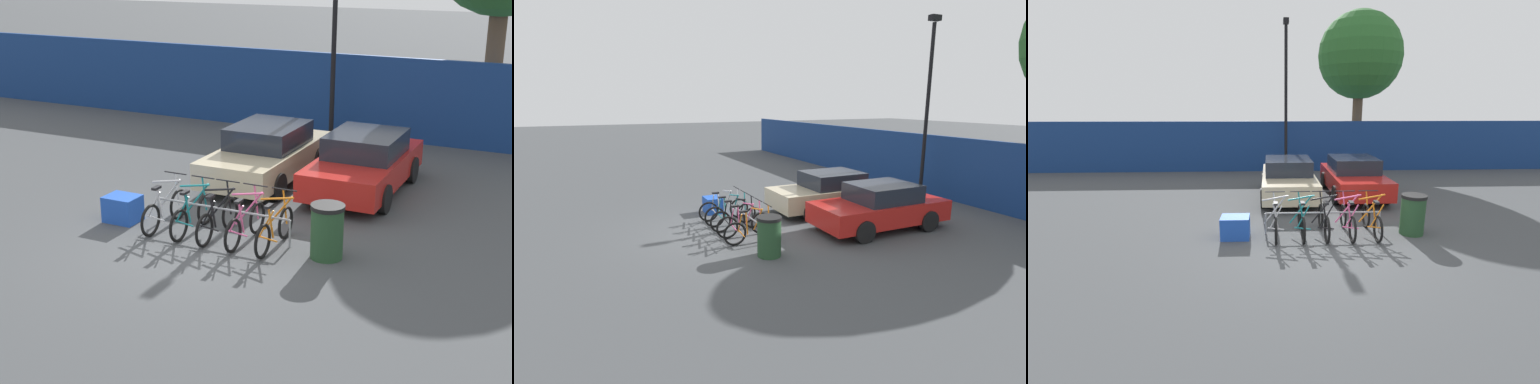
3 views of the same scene
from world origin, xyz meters
TOP-DOWN VIEW (x-y plane):
  - ground_plane at (0.00, 0.00)m, footprint 120.00×120.00m
  - hoarding_wall at (0.00, 9.50)m, footprint 36.00×0.16m
  - bike_rack at (0.11, 0.68)m, footprint 2.99×0.04m
  - bicycle_silver at (-1.11, 0.53)m, footprint 0.68×1.71m
  - bicycle_teal at (-0.46, 0.53)m, footprint 0.68×1.71m
  - bicycle_black at (0.11, 0.53)m, footprint 0.68×1.71m
  - bicycle_pink at (0.72, 0.53)m, footprint 0.68×1.71m
  - bicycle_orange at (1.34, 0.53)m, footprint 0.68×1.71m
  - car_beige at (-0.58, 4.29)m, footprint 1.91×4.22m
  - car_red at (1.81, 4.51)m, footprint 1.91×4.11m
  - lamp_post at (-0.46, 8.50)m, footprint 0.24×0.44m
  - trash_bin at (2.38, 0.53)m, footprint 0.63×0.63m
  - cargo_crate at (-2.11, 0.45)m, footprint 0.70×0.56m

SIDE VIEW (x-z plane):
  - ground_plane at x=0.00m, z-range 0.00..0.00m
  - cargo_crate at x=-2.11m, z-range 0.00..0.55m
  - bicycle_silver at x=-1.11m, z-range -0.15..0.90m
  - bicycle_teal at x=-0.46m, z-range -0.15..0.90m
  - bicycle_black at x=0.11m, z-range -0.15..0.90m
  - bicycle_pink at x=0.72m, z-range -0.15..0.90m
  - bicycle_orange at x=1.34m, z-range -0.15..0.90m
  - bike_rack at x=0.11m, z-range 0.19..0.76m
  - trash_bin at x=2.38m, z-range 0.00..1.03m
  - car_red at x=1.81m, z-range -0.01..1.39m
  - car_beige at x=-0.58m, z-range -0.01..1.39m
  - hoarding_wall at x=0.00m, z-range 0.00..2.47m
  - lamp_post at x=-0.46m, z-range 0.36..7.22m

